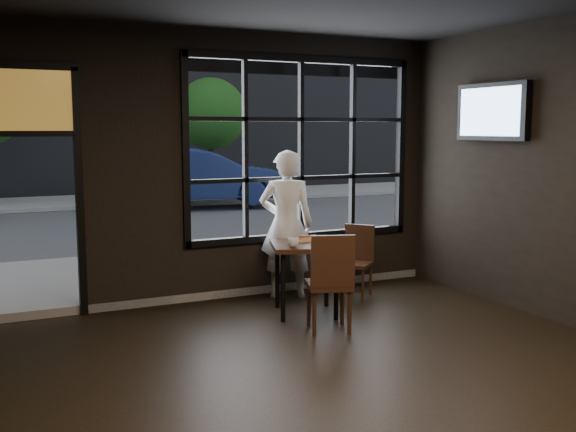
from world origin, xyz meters
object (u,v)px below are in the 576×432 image
chair_near (329,282)px  man (286,224)px  cafe_table (306,278)px  navy_car (200,176)px

chair_near → man: man is taller
cafe_table → navy_car: bearing=96.8°
chair_near → navy_car: bearing=-83.1°
cafe_table → chair_near: 0.67m
navy_car → chair_near: bearing=178.1°
cafe_table → man: bearing=98.6°
cafe_table → man: 0.94m
man → navy_car: (1.94, 9.32, -0.08)m
chair_near → man: (0.21, 1.44, 0.39)m
cafe_table → navy_car: size_ratio=0.18×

